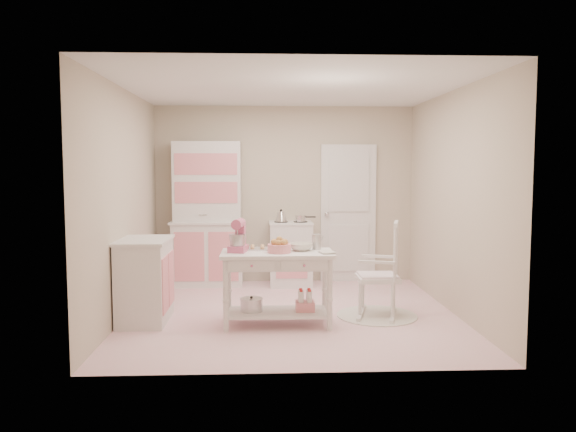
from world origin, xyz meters
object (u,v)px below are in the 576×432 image
object	(u,v)px
hutch	(207,214)
stove	(291,253)
bread_basket	(279,248)
work_table	(277,289)
rocking_chair	(378,269)
stand_mixer	(238,236)
base_cabinet	(145,280)

from	to	relation	value
hutch	stove	size ratio (longest dim) A/B	2.26
hutch	bread_basket	distance (m)	2.39
work_table	bread_basket	world-z (taller)	bread_basket
stove	rocking_chair	bearing A→B (deg)	-62.82
rocking_chair	bread_basket	size ratio (longest dim) A/B	4.40
stove	stand_mixer	bearing A→B (deg)	-108.02
stove	bread_basket	xyz separation A→B (m)	(-0.23, -2.12, 0.39)
work_table	bread_basket	size ratio (longest dim) A/B	4.80
hutch	rocking_chair	distance (m)	2.82
stove	base_cabinet	world-z (taller)	same
base_cabinet	bread_basket	size ratio (longest dim) A/B	3.68
hutch	rocking_chair	bearing A→B (deg)	-40.73
stand_mixer	work_table	bearing A→B (deg)	8.98
stove	work_table	world-z (taller)	stove
base_cabinet	rocking_chair	world-z (taller)	rocking_chair
hutch	bread_basket	xyz separation A→B (m)	(0.97, -2.17, -0.19)
base_cabinet	bread_basket	distance (m)	1.55
stove	rocking_chair	xyz separation A→B (m)	(0.91, -1.76, 0.09)
rocking_chair	bread_basket	distance (m)	1.23
stove	rocking_chair	size ratio (longest dim) A/B	0.84
hutch	work_table	bearing A→B (deg)	-65.86
stove	work_table	bearing A→B (deg)	-96.82
stand_mixer	base_cabinet	bearing A→B (deg)	-178.73
rocking_chair	work_table	xyz separation A→B (m)	(-1.15, -0.31, -0.15)
base_cabinet	work_table	xyz separation A→B (m)	(1.46, -0.21, -0.06)
base_cabinet	hutch	bearing A→B (deg)	75.13
bread_basket	stand_mixer	bearing A→B (deg)	170.96
work_table	rocking_chair	bearing A→B (deg)	15.11
hutch	work_table	world-z (taller)	hutch
hutch	bread_basket	size ratio (longest dim) A/B	8.32
work_table	bread_basket	xyz separation A→B (m)	(0.02, -0.05, 0.45)
rocking_chair	hutch	bearing A→B (deg)	154.70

